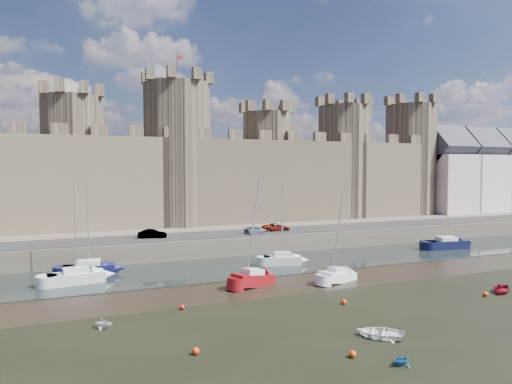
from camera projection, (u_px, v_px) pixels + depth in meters
ground at (308, 344)px, 30.52m from camera, size 160.00×160.00×0.00m
seaweed_patch at (361, 383)px, 24.98m from camera, size 70.00×34.00×0.01m
water_channel at (208, 270)px, 52.70m from camera, size 160.00×12.00×0.08m
quay at (154, 224)px, 85.90m from camera, size 160.00×60.00×2.50m
road at (187, 236)px, 61.81m from camera, size 160.00×7.00×0.10m
castle at (162, 169)px, 74.03m from camera, size 108.50×11.00×29.00m
townhouses at (495, 174)px, 99.55m from camera, size 35.50×9.05×18.13m
car_1 at (152, 234)px, 59.89m from camera, size 3.92×2.18×1.22m
car_2 at (256, 230)px, 64.29m from camera, size 3.97×2.64×1.07m
car_3 at (276, 227)px, 66.84m from camera, size 4.38×2.44×1.16m
sailboat_0 at (76, 276)px, 46.22m from camera, size 5.65×2.77×10.16m
sailboat_1 at (89, 269)px, 49.61m from camera, size 5.46×2.42×10.68m
sailboat_2 at (282, 259)px, 55.04m from camera, size 4.83×3.01×9.74m
sailboat_3 at (447, 243)px, 66.24m from camera, size 6.50×3.16×10.96m
sailboat_4 at (253, 278)px, 45.56m from camera, size 4.96×3.38×10.82m
sailboat_5 at (337, 275)px, 47.17m from camera, size 4.71×3.03×9.48m
dinghy_1 at (401, 360)px, 27.16m from camera, size 1.54×1.40×0.70m
dinghy_2 at (380, 333)px, 31.59m from camera, size 3.90×3.94×0.67m
dinghy_3 at (103, 323)px, 33.40m from camera, size 2.01×1.97×0.80m
dinghy_4 at (501, 290)px, 43.04m from camera, size 3.47×3.26×0.59m
buoy_1 at (182, 307)px, 37.85m from camera, size 0.43×0.43×0.43m
buoy_2 at (353, 354)px, 28.27m from camera, size 0.46×0.46×0.46m
buoy_3 at (344, 302)px, 39.27m from camera, size 0.46×0.46×0.46m
buoy_4 at (196, 351)px, 28.71m from camera, size 0.47×0.47×0.47m
buoy_5 at (485, 294)px, 41.71m from camera, size 0.45×0.45×0.45m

